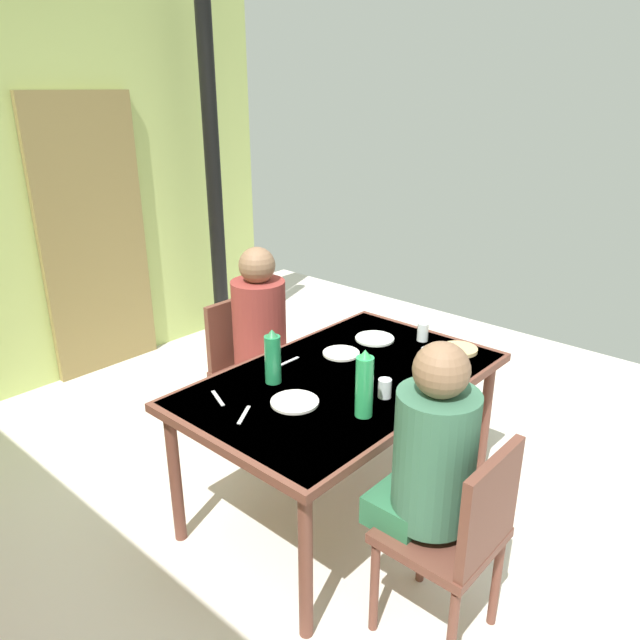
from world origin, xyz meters
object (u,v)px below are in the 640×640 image
at_px(chair_near_diner, 458,533).
at_px(water_bottle_green_near, 364,385).
at_px(chair_far_diner, 247,363).
at_px(person_far_diner, 261,324).
at_px(water_bottle_green_far, 273,358).
at_px(person_near_diner, 431,453).
at_px(dining_table, 343,388).

height_order(chair_near_diner, water_bottle_green_near, water_bottle_green_near).
bearing_deg(chair_far_diner, person_far_diner, 90.00).
xyz_separation_m(chair_near_diner, person_far_diner, (0.46, 1.53, 0.28)).
relative_size(chair_near_diner, water_bottle_green_far, 3.28).
bearing_deg(chair_near_diner, person_near_diner, 90.00).
bearing_deg(person_far_diner, person_near_diner, 71.70).
relative_size(chair_far_diner, water_bottle_green_far, 3.28).
xyz_separation_m(water_bottle_green_near, water_bottle_green_far, (-0.04, 0.50, -0.02)).
height_order(person_near_diner, water_bottle_green_far, person_near_diner).
bearing_deg(water_bottle_green_far, person_near_diner, -95.21).
height_order(chair_near_diner, person_near_diner, person_near_diner).
distance_m(dining_table, chair_far_diner, 0.86).
xyz_separation_m(person_far_diner, water_bottle_green_far, (-0.38, -0.49, 0.07)).
relative_size(water_bottle_green_near, water_bottle_green_far, 1.14).
height_order(dining_table, chair_far_diner, chair_far_diner).
distance_m(chair_near_diner, person_far_diner, 1.62).
distance_m(water_bottle_green_near, water_bottle_green_far, 0.50).
bearing_deg(chair_near_diner, person_far_diner, 73.23).
bearing_deg(chair_far_diner, chair_near_diner, 74.54).
distance_m(dining_table, water_bottle_green_far, 0.38).
xyz_separation_m(chair_near_diner, water_bottle_green_far, (0.08, 1.04, 0.36)).
distance_m(person_near_diner, water_bottle_green_far, 0.91).
bearing_deg(water_bottle_green_far, water_bottle_green_near, -85.66).
bearing_deg(water_bottle_green_near, person_far_diner, 71.04).
xyz_separation_m(person_far_diner, water_bottle_green_near, (-0.34, -0.99, 0.09)).
distance_m(person_near_diner, person_far_diner, 1.47).
xyz_separation_m(person_near_diner, person_far_diner, (0.46, 1.39, 0.00)).
distance_m(person_far_diner, water_bottle_green_far, 0.62).
height_order(dining_table, water_bottle_green_near, water_bottle_green_near).
height_order(chair_far_diner, water_bottle_green_far, water_bottle_green_far).
height_order(dining_table, water_bottle_green_far, water_bottle_green_far).
relative_size(chair_near_diner, water_bottle_green_near, 2.89).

